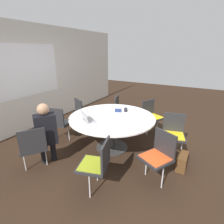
{
  "coord_description": "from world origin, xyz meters",
  "views": [
    {
      "loc": [
        -2.96,
        -1.66,
        2.05
      ],
      "look_at": [
        0.0,
        0.0,
        0.84
      ],
      "focal_mm": 28.0,
      "sensor_mm": 36.0,
      "label": 1
    }
  ],
  "objects": [
    {
      "name": "chair_2",
      "position": [
        -0.53,
        -1.14,
        0.5
      ],
      "size": [
        0.58,
        0.59,
        0.85
      ],
      "rotation": [
        0.0,
        0.0,
        7.36
      ],
      "color": "#262628",
      "rests_on": "ground_plane"
    },
    {
      "name": "chair_6",
      "position": [
        0.49,
        1.15,
        0.5
      ],
      "size": [
        0.57,
        0.58,
        0.85
      ],
      "rotation": [
        0.0,
        0.0,
        10.54
      ],
      "color": "#262628",
      "rests_on": "ground_plane"
    },
    {
      "name": "person_0",
      "position": [
        -1.08,
        0.74,
        0.7
      ],
      "size": [
        0.42,
        0.38,
        1.2
      ],
      "rotation": [
        0.0,
        0.0,
        5.69
      ],
      "color": "black",
      "rests_on": "ground_plane"
    },
    {
      "name": "chair_7",
      "position": [
        -0.32,
        1.22,
        0.5
      ],
      "size": [
        0.5,
        0.52,
        0.85
      ],
      "rotation": [
        0.0,
        0.0,
        11.2
      ],
      "color": "#262628",
      "rests_on": "ground_plane"
    },
    {
      "name": "coffee_cup",
      "position": [
        0.42,
        -0.12,
        0.78
      ],
      "size": [
        0.08,
        0.08,
        0.09
      ],
      "color": "black",
      "rests_on": "conference_table"
    },
    {
      "name": "wall_back",
      "position": [
        0.0,
        2.47,
        1.35
      ],
      "size": [
        8.0,
        0.07,
        2.7
      ],
      "color": "silver",
      "rests_on": "ground_plane"
    },
    {
      "name": "spiral_notebook",
      "position": [
        0.38,
        0.05,
        0.75
      ],
      "size": [
        0.25,
        0.23,
        0.02
      ],
      "color": "navy",
      "rests_on": "conference_table"
    },
    {
      "name": "laptop",
      "position": [
        -0.45,
        0.3,
        0.79
      ],
      "size": [
        0.37,
        0.4,
        0.21
      ],
      "rotation": [
        0.0,
        0.0,
        0.98
      ],
      "color": "#99999E",
      "rests_on": "conference_table"
    },
    {
      "name": "handbag",
      "position": [
        -0.01,
        -1.46,
        0.14
      ],
      "size": [
        0.36,
        0.16,
        0.28
      ],
      "color": "#513319",
      "rests_on": "ground_plane"
    },
    {
      "name": "chair_3",
      "position": [
        0.4,
        -1.19,
        0.5
      ],
      "size": [
        0.52,
        0.54,
        0.85
      ],
      "rotation": [
        0.0,
        0.0,
        8.12
      ],
      "color": "#262628",
      "rests_on": "ground_plane"
    },
    {
      "name": "conference_table",
      "position": [
        0.0,
        0.0,
        0.63
      ],
      "size": [
        1.78,
        1.78,
        0.74
      ],
      "color": "#333333",
      "rests_on": "ground_plane"
    },
    {
      "name": "chair_1",
      "position": [
        -1.18,
        -0.42,
        0.5
      ],
      "size": [
        0.54,
        0.53,
        0.85
      ],
      "rotation": [
        0.0,
        0.0,
        6.57
      ],
      "color": "#262628",
      "rests_on": "ground_plane"
    },
    {
      "name": "chair_0",
      "position": [
        -1.33,
        0.81,
        0.5
      ],
      "size": [
        0.6,
        0.59,
        0.85
      ],
      "rotation": [
        0.0,
        0.0,
        5.69
      ],
      "color": "#262628",
      "rests_on": "ground_plane"
    },
    {
      "name": "chair_4",
      "position": [
        1.15,
        -0.5,
        0.5
      ],
      "size": [
        0.58,
        0.57,
        0.85
      ],
      "rotation": [
        0.0,
        0.0,
        8.96
      ],
      "color": "#262628",
      "rests_on": "ground_plane"
    },
    {
      "name": "ground_plane",
      "position": [
        0.0,
        0.0,
        0.0
      ],
      "size": [
        16.0,
        16.0,
        0.0
      ],
      "primitive_type": "plane",
      "color": "black"
    },
    {
      "name": "chair_5",
      "position": [
        1.2,
        0.38,
        0.5
      ],
      "size": [
        0.53,
        0.52,
        0.85
      ],
      "rotation": [
        0.0,
        0.0,
        9.68
      ],
      "color": "#262628",
      "rests_on": "ground_plane"
    }
  ]
}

